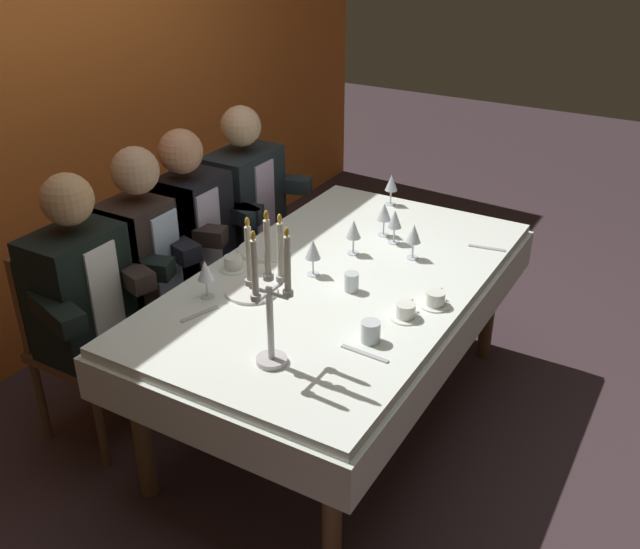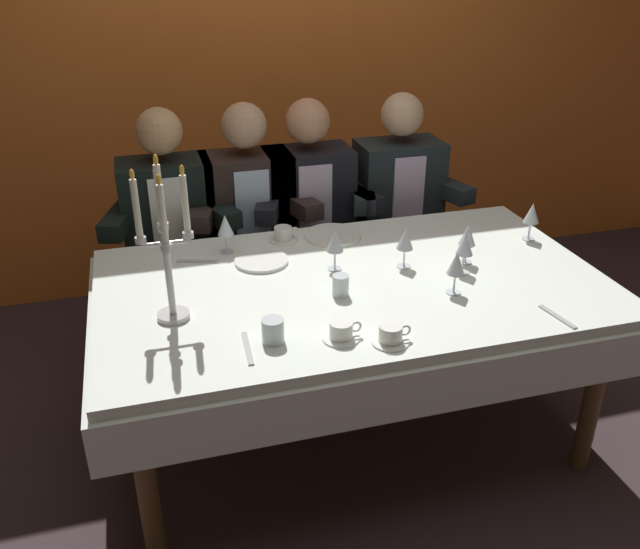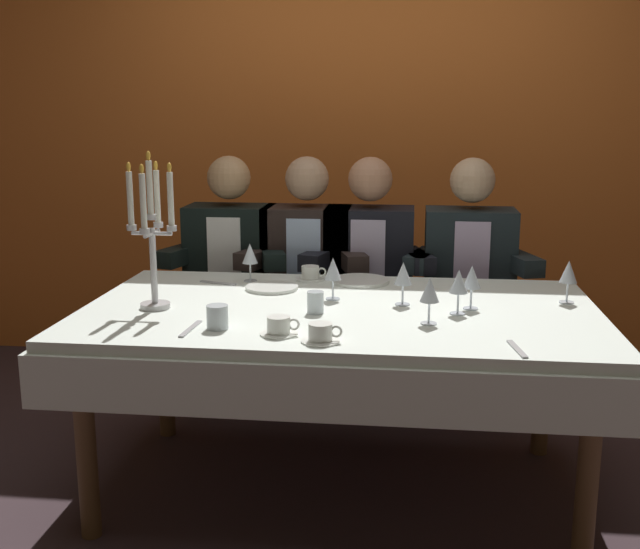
% 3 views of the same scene
% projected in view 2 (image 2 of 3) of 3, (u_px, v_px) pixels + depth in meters
% --- Properties ---
extents(ground_plane, '(12.00, 12.00, 0.00)m').
position_uv_depth(ground_plane, '(349.00, 434.00, 2.85)').
color(ground_plane, '#3C2C31').
extents(back_wall, '(6.00, 0.12, 2.70)m').
position_uv_depth(back_wall, '(261.00, 50.00, 3.67)').
color(back_wall, orange).
rests_on(back_wall, ground_plane).
extents(dining_table, '(1.94, 1.14, 0.74)m').
position_uv_depth(dining_table, '(352.00, 308.00, 2.57)').
color(dining_table, white).
rests_on(dining_table, ground_plane).
extents(candelabra, '(0.19, 0.19, 0.58)m').
position_uv_depth(candelabra, '(165.00, 245.00, 2.15)').
color(candelabra, silver).
rests_on(candelabra, dining_table).
extents(dinner_plate_0, '(0.21, 0.21, 0.01)m').
position_uv_depth(dinner_plate_0, '(261.00, 261.00, 2.66)').
color(dinner_plate_0, white).
rests_on(dinner_plate_0, dining_table).
extents(dinner_plate_1, '(0.25, 0.25, 0.01)m').
position_uv_depth(dinner_plate_1, '(333.00, 235.00, 2.89)').
color(dinner_plate_1, white).
rests_on(dinner_plate_1, dining_table).
extents(wine_glass_0, '(0.07, 0.07, 0.16)m').
position_uv_depth(wine_glass_0, '(405.00, 240.00, 2.57)').
color(wine_glass_0, silver).
rests_on(wine_glass_0, dining_table).
extents(wine_glass_1, '(0.07, 0.07, 0.16)m').
position_uv_depth(wine_glass_1, '(532.00, 214.00, 2.81)').
color(wine_glass_1, silver).
rests_on(wine_glass_1, dining_table).
extents(wine_glass_2, '(0.07, 0.07, 0.16)m').
position_uv_depth(wine_glass_2, '(468.00, 236.00, 2.61)').
color(wine_glass_2, silver).
rests_on(wine_glass_2, dining_table).
extents(wine_glass_3, '(0.07, 0.07, 0.16)m').
position_uv_depth(wine_glass_3, '(225.00, 226.00, 2.69)').
color(wine_glass_3, silver).
rests_on(wine_glass_3, dining_table).
extents(wine_glass_4, '(0.07, 0.07, 0.16)m').
position_uv_depth(wine_glass_4, '(335.00, 242.00, 2.55)').
color(wine_glass_4, silver).
rests_on(wine_glass_4, dining_table).
extents(wine_glass_5, '(0.07, 0.07, 0.16)m').
position_uv_depth(wine_glass_5, '(465.00, 246.00, 2.53)').
color(wine_glass_5, silver).
rests_on(wine_glass_5, dining_table).
extents(wine_glass_6, '(0.07, 0.07, 0.16)m').
position_uv_depth(wine_glass_6, '(456.00, 264.00, 2.38)').
color(wine_glass_6, silver).
rests_on(wine_glass_6, dining_table).
extents(water_tumbler_0, '(0.07, 0.07, 0.08)m').
position_uv_depth(water_tumbler_0, '(273.00, 331.00, 2.12)').
color(water_tumbler_0, silver).
rests_on(water_tumbler_0, dining_table).
extents(water_tumbler_1, '(0.06, 0.06, 0.08)m').
position_uv_depth(water_tumbler_1, '(341.00, 285.00, 2.40)').
color(water_tumbler_1, silver).
rests_on(water_tumbler_1, dining_table).
extents(coffee_cup_0, '(0.13, 0.12, 0.06)m').
position_uv_depth(coffee_cup_0, '(283.00, 235.00, 2.84)').
color(coffee_cup_0, white).
rests_on(coffee_cup_0, dining_table).
extents(coffee_cup_1, '(0.13, 0.12, 0.06)m').
position_uv_depth(coffee_cup_1, '(342.00, 331.00, 2.14)').
color(coffee_cup_1, white).
rests_on(coffee_cup_1, dining_table).
extents(coffee_cup_2, '(0.13, 0.12, 0.06)m').
position_uv_depth(coffee_cup_2, '(391.00, 335.00, 2.12)').
color(coffee_cup_2, white).
rests_on(coffee_cup_2, dining_table).
extents(fork_0, '(0.17, 0.07, 0.01)m').
position_uv_depth(fork_0, '(198.00, 261.00, 2.66)').
color(fork_0, '#B7B7BC').
rests_on(fork_0, dining_table).
extents(fork_1, '(0.04, 0.17, 0.01)m').
position_uv_depth(fork_1, '(557.00, 317.00, 2.27)').
color(fork_1, '#B7B7BC').
rests_on(fork_1, dining_table).
extents(knife_2, '(0.03, 0.19, 0.01)m').
position_uv_depth(knife_2, '(248.00, 348.00, 2.10)').
color(knife_2, '#B7B7BC').
rests_on(knife_2, dining_table).
extents(seated_diner_0, '(0.63, 0.48, 1.24)m').
position_uv_depth(seated_diner_0, '(168.00, 215.00, 3.13)').
color(seated_diner_0, brown).
rests_on(seated_diner_0, ground_plane).
extents(seated_diner_1, '(0.63, 0.48, 1.24)m').
position_uv_depth(seated_diner_1, '(248.00, 207.00, 3.22)').
color(seated_diner_1, brown).
rests_on(seated_diner_1, ground_plane).
extents(seated_diner_2, '(0.63, 0.48, 1.24)m').
position_uv_depth(seated_diner_2, '(308.00, 201.00, 3.30)').
color(seated_diner_2, brown).
rests_on(seated_diner_2, ground_plane).
extents(seated_diner_3, '(0.63, 0.48, 1.24)m').
position_uv_depth(seated_diner_3, '(397.00, 192.00, 3.41)').
color(seated_diner_3, brown).
rests_on(seated_diner_3, ground_plane).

